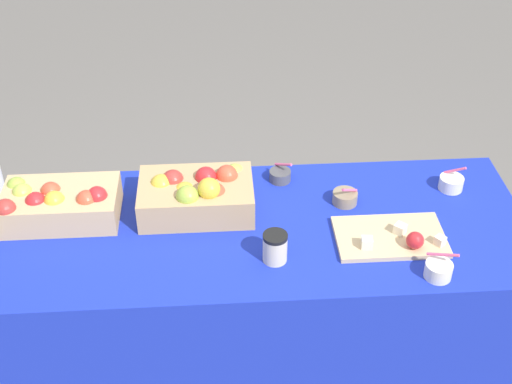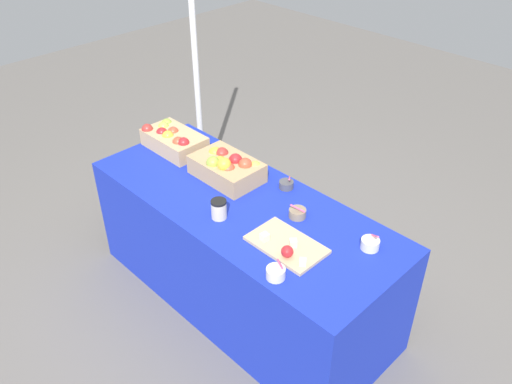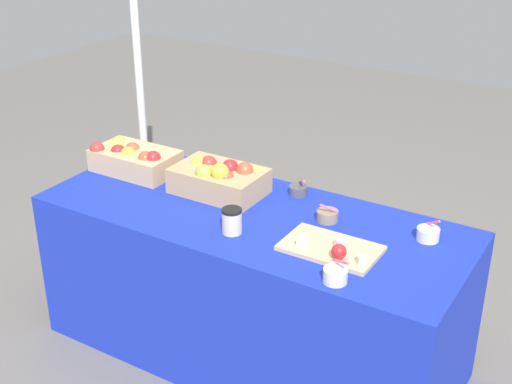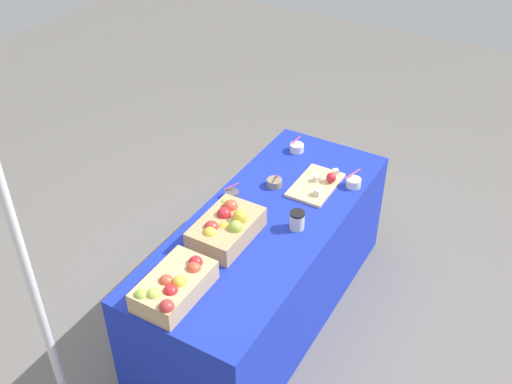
{
  "view_description": "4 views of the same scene",
  "coord_description": "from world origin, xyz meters",
  "px_view_note": "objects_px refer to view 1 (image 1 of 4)",
  "views": [
    {
      "loc": [
        -0.16,
        -1.94,
        2.32
      ],
      "look_at": [
        -0.03,
        0.03,
        0.87
      ],
      "focal_mm": 49.0,
      "sensor_mm": 36.0,
      "label": 1
    },
    {
      "loc": [
        1.74,
        -1.61,
        2.44
      ],
      "look_at": [
        0.15,
        -0.04,
        0.9
      ],
      "focal_mm": 36.94,
      "sensor_mm": 36.0,
      "label": 2
    },
    {
      "loc": [
        1.43,
        -2.3,
        2.13
      ],
      "look_at": [
        0.05,
        -0.04,
        0.87
      ],
      "focal_mm": 49.2,
      "sensor_mm": 36.0,
      "label": 3
    },
    {
      "loc": [
        -2.33,
        -1.28,
        2.88
      ],
      "look_at": [
        -0.1,
        0.01,
        0.99
      ],
      "focal_mm": 42.4,
      "sensor_mm": 36.0,
      "label": 4
    }
  ],
  "objects_px": {
    "sample_bowl_mid": "(280,175)",
    "cutting_board_front": "(393,237)",
    "sample_bowl_extra": "(345,197)",
    "apple_crate_left": "(58,203)",
    "sample_bowl_near": "(451,183)",
    "apple_crate_middle": "(198,193)",
    "sample_bowl_far": "(438,270)",
    "coffee_cup": "(275,247)"
  },
  "relations": [
    {
      "from": "apple_crate_left",
      "to": "sample_bowl_near",
      "type": "distance_m",
      "value": 1.47
    },
    {
      "from": "apple_crate_middle",
      "to": "coffee_cup",
      "type": "distance_m",
      "value": 0.39
    },
    {
      "from": "apple_crate_left",
      "to": "sample_bowl_near",
      "type": "bearing_deg",
      "value": 3.23
    },
    {
      "from": "apple_crate_left",
      "to": "sample_bowl_mid",
      "type": "height_order",
      "value": "apple_crate_left"
    },
    {
      "from": "apple_crate_left",
      "to": "sample_bowl_extra",
      "type": "xyz_separation_m",
      "value": [
        1.05,
        0.02,
        -0.04
      ]
    },
    {
      "from": "sample_bowl_extra",
      "to": "coffee_cup",
      "type": "relative_size",
      "value": 0.86
    },
    {
      "from": "sample_bowl_mid",
      "to": "cutting_board_front",
      "type": "bearing_deg",
      "value": -47.41
    },
    {
      "from": "sample_bowl_near",
      "to": "sample_bowl_extra",
      "type": "relative_size",
      "value": 1.12
    },
    {
      "from": "apple_crate_middle",
      "to": "sample_bowl_mid",
      "type": "distance_m",
      "value": 0.36
    },
    {
      "from": "sample_bowl_far",
      "to": "sample_bowl_extra",
      "type": "distance_m",
      "value": 0.48
    },
    {
      "from": "cutting_board_front",
      "to": "sample_bowl_far",
      "type": "height_order",
      "value": "sample_bowl_far"
    },
    {
      "from": "apple_crate_middle",
      "to": "sample_bowl_mid",
      "type": "xyz_separation_m",
      "value": [
        0.32,
        0.16,
        -0.05
      ]
    },
    {
      "from": "apple_crate_left",
      "to": "sample_bowl_mid",
      "type": "relative_size",
      "value": 4.58
    },
    {
      "from": "cutting_board_front",
      "to": "sample_bowl_mid",
      "type": "bearing_deg",
      "value": 132.59
    },
    {
      "from": "sample_bowl_mid",
      "to": "sample_bowl_extra",
      "type": "height_order",
      "value": "sample_bowl_extra"
    },
    {
      "from": "sample_bowl_far",
      "to": "cutting_board_front",
      "type": "bearing_deg",
      "value": 119.31
    },
    {
      "from": "sample_bowl_near",
      "to": "sample_bowl_extra",
      "type": "distance_m",
      "value": 0.43
    },
    {
      "from": "apple_crate_left",
      "to": "sample_bowl_extra",
      "type": "distance_m",
      "value": 1.05
    },
    {
      "from": "apple_crate_left",
      "to": "sample_bowl_far",
      "type": "distance_m",
      "value": 1.34
    },
    {
      "from": "sample_bowl_mid",
      "to": "coffee_cup",
      "type": "relative_size",
      "value": 0.83
    },
    {
      "from": "apple_crate_left",
      "to": "sample_bowl_far",
      "type": "relative_size",
      "value": 3.88
    },
    {
      "from": "apple_crate_left",
      "to": "sample_bowl_far",
      "type": "xyz_separation_m",
      "value": [
        1.28,
        -0.4,
        -0.04
      ]
    },
    {
      "from": "apple_crate_middle",
      "to": "sample_bowl_near",
      "type": "xyz_separation_m",
      "value": [
        0.97,
        0.06,
        -0.05
      ]
    },
    {
      "from": "cutting_board_front",
      "to": "sample_bowl_mid",
      "type": "xyz_separation_m",
      "value": [
        -0.36,
        0.39,
        0.01
      ]
    },
    {
      "from": "apple_crate_middle",
      "to": "sample_bowl_extra",
      "type": "xyz_separation_m",
      "value": [
        0.54,
        0.0,
        -0.05
      ]
    },
    {
      "from": "cutting_board_front",
      "to": "coffee_cup",
      "type": "relative_size",
      "value": 3.54
    },
    {
      "from": "apple_crate_left",
      "to": "sample_bowl_extra",
      "type": "bearing_deg",
      "value": 1.14
    },
    {
      "from": "sample_bowl_mid",
      "to": "coffee_cup",
      "type": "xyz_separation_m",
      "value": [
        -0.06,
        -0.46,
        0.03
      ]
    },
    {
      "from": "apple_crate_middle",
      "to": "sample_bowl_near",
      "type": "relative_size",
      "value": 3.98
    },
    {
      "from": "cutting_board_front",
      "to": "coffee_cup",
      "type": "height_order",
      "value": "coffee_cup"
    },
    {
      "from": "cutting_board_front",
      "to": "sample_bowl_mid",
      "type": "height_order",
      "value": "sample_bowl_mid"
    },
    {
      "from": "sample_bowl_far",
      "to": "sample_bowl_extra",
      "type": "height_order",
      "value": "sample_bowl_far"
    },
    {
      "from": "cutting_board_front",
      "to": "sample_bowl_near",
      "type": "distance_m",
      "value": 0.41
    },
    {
      "from": "apple_crate_left",
      "to": "sample_bowl_extra",
      "type": "height_order",
      "value": "apple_crate_left"
    },
    {
      "from": "coffee_cup",
      "to": "sample_bowl_extra",
      "type": "bearing_deg",
      "value": 45.98
    },
    {
      "from": "apple_crate_middle",
      "to": "cutting_board_front",
      "type": "relative_size",
      "value": 1.08
    },
    {
      "from": "sample_bowl_far",
      "to": "apple_crate_middle",
      "type": "bearing_deg",
      "value": 152.08
    },
    {
      "from": "cutting_board_front",
      "to": "sample_bowl_extra",
      "type": "xyz_separation_m",
      "value": [
        -0.13,
        0.23,
        0.01
      ]
    },
    {
      "from": "sample_bowl_mid",
      "to": "sample_bowl_far",
      "type": "distance_m",
      "value": 0.74
    },
    {
      "from": "cutting_board_front",
      "to": "sample_bowl_far",
      "type": "xyz_separation_m",
      "value": [
        0.11,
        -0.19,
        0.01
      ]
    },
    {
      "from": "sample_bowl_near",
      "to": "sample_bowl_mid",
      "type": "height_order",
      "value": "sample_bowl_near"
    },
    {
      "from": "sample_bowl_mid",
      "to": "sample_bowl_extra",
      "type": "relative_size",
      "value": 0.97
    }
  ]
}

